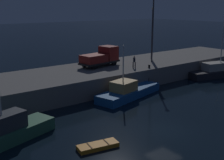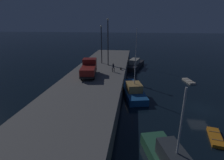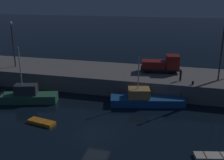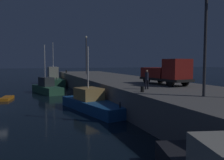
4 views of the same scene
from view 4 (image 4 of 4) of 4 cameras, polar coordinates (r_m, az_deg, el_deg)
The scene contains 11 objects.
pier_quay at distance 28.84m, azimuth 5.86°, elevation -2.67°, with size 65.00×9.83×2.38m.
fishing_trawler_red at distance 23.23m, azimuth -4.57°, elevation -5.54°, with size 9.70×4.81×6.21m.
fishing_boat_blue at distance 51.87m, azimuth -13.81°, elevation 0.32°, with size 11.39×3.15×8.77m.
fishing_boat_orange at distance 37.27m, azimuth -15.28°, elevation -1.75°, with size 7.49×4.20×7.28m.
rowboat_white_mid at distance 32.63m, azimuth -23.86°, elevation -4.01°, with size 3.27×1.66×0.38m.
lamp_post_west at distance 45.24m, azimuth -6.17°, elevation 6.74°, with size 0.44×0.44×7.15m.
lamp_post_east at distance 17.48m, azimuth 21.55°, elevation 13.91°, with size 0.44×0.44×9.25m.
utility_truck at distance 24.65m, azimuth 12.99°, elevation 1.74°, with size 6.05×3.03×2.61m.
dockworker at distance 20.42m, azimuth 8.31°, elevation 0.41°, with size 0.39×0.41×1.64m.
bollard_west at distance 52.20m, azimuth -10.88°, elevation 2.02°, with size 0.28×0.28×0.55m, color black.
bollard_central at distance 18.51m, azimuth 7.26°, elevation -2.19°, with size 0.28×0.28×0.45m, color black.
Camera 4 is at (25.78, 3.15, 4.70)m, focal length 38.26 mm.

